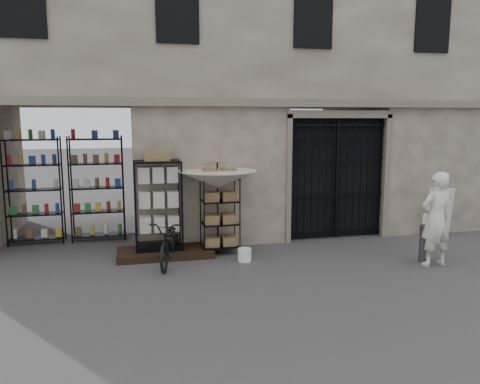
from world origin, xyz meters
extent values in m
plane|color=black|center=(0.00, 0.00, 0.00)|extent=(80.00, 80.00, 0.00)
cube|color=tan|center=(0.00, 4.00, 4.50)|extent=(14.00, 4.00, 9.00)
cube|color=black|center=(-4.50, 2.80, 1.50)|extent=(3.00, 1.70, 3.00)
cube|color=black|center=(-4.55, 3.30, 1.25)|extent=(2.70, 0.50, 2.50)
cube|color=black|center=(1.75, 2.28, 1.50)|extent=(2.50, 0.06, 3.00)
cube|color=black|center=(1.75, 2.12, 1.45)|extent=(0.05, 0.05, 2.80)
cube|color=black|center=(-2.40, 1.55, 0.07)|extent=(2.00, 0.90, 0.15)
cube|color=black|center=(-2.52, 1.64, 0.20)|extent=(1.10, 0.91, 0.10)
cube|color=silver|center=(-2.40, 1.37, 1.09)|extent=(0.81, 0.37, 1.76)
cube|color=silver|center=(-2.52, 1.64, 0.99)|extent=(0.90, 0.70, 1.47)
cube|color=olive|center=(-2.52, 1.64, 2.09)|extent=(0.64, 0.58, 0.21)
cube|color=black|center=(-1.22, 1.53, 0.87)|extent=(0.79, 0.59, 1.75)
cube|color=olive|center=(-1.22, 1.53, 0.82)|extent=(0.68, 0.47, 1.31)
cylinder|color=black|center=(-1.27, 1.51, 1.00)|extent=(0.04, 0.04, 2.00)
imported|color=beige|center=(-1.27, 1.51, 1.73)|extent=(1.76, 1.78, 1.34)
cylinder|color=white|center=(-0.84, 0.82, 0.13)|extent=(0.30, 0.30, 0.27)
imported|color=black|center=(-2.33, 1.01, 0.00)|extent=(0.83, 1.06, 1.77)
cylinder|color=#4B4C4F|center=(2.72, 0.00, 0.38)|extent=(0.18, 0.18, 0.76)
imported|color=white|center=(2.78, -0.29, 0.00)|extent=(0.88, 1.94, 0.45)
cube|color=silver|center=(4.23, 1.59, 0.64)|extent=(0.65, 0.47, 1.23)
cube|color=silver|center=(4.36, 1.95, 0.64)|extent=(0.65, 0.47, 1.23)
camera|label=1|loc=(-3.03, -8.19, 2.90)|focal=35.00mm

